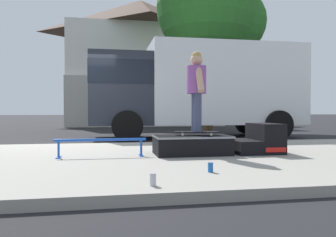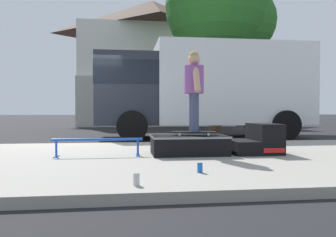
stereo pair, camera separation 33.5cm
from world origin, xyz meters
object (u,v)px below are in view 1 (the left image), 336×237
Objects in this scene: soda_can_b at (211,167)px; street_tree_main at (213,12)px; box_truck at (195,86)px; skater_kid at (196,85)px; kicker_ramp at (258,141)px; skateboard at (196,132)px; grind_rail at (101,143)px; skate_box at (192,144)px; soda_can at (153,180)px.

street_tree_main is at bearing 72.07° from soda_can_b.
soda_can_b is 7.13m from box_truck.
street_tree_main is (3.01, 8.44, 3.93)m from skater_kid.
skateboard is (-1.15, 0.05, 0.16)m from kicker_ramp.
grind_rail is 11.94× the size of soda_can_b.
soda_can_b is at bearing -96.39° from skate_box.
box_truck reaches higher than skater_kid.
skateboard is at bearing -104.64° from box_truck.
soda_can_b is at bearing 37.21° from soda_can.
skate_box is at bearing 1.52° from grind_rail.
street_tree_main is (1.69, 3.42, 3.58)m from box_truck.
skate_box is 1.64× the size of skateboard.
grind_rail is (-1.57, -0.04, 0.05)m from skate_box.
soda_can is at bearing -114.82° from skateboard.
grind_rail is 2.34m from soda_can.
grind_rail is 1.95m from skater_kid.
skater_kid is at bearing 28.08° from skate_box.
skateboard is 10.15m from street_tree_main.
box_truck is at bearing 75.36° from skateboard.
skater_kid reaches higher than soda_can_b.
skate_box is 0.93× the size of skater_kid.
skate_box is at bearing -110.09° from street_tree_main.
kicker_ramp is at bearing -91.80° from box_truck.
kicker_ramp is 2.23m from soda_can_b.
box_truck is (2.40, 7.38, 1.52)m from soda_can.
grind_rail reaches higher than soda_can.
skater_kid is at bearing 65.18° from soda_can.
kicker_ramp is 6.74× the size of soda_can.
grind_rail is 10.91m from street_tree_main.
skateboard is 0.10× the size of street_tree_main.
kicker_ramp reaches higher than grind_rail.
skater_kid is (0.10, 0.05, 1.05)m from skate_box.
soda_can_b is 11.86m from street_tree_main.
kicker_ramp is at bearing -2.66° from skater_kid.
skate_box is 0.87× the size of grind_rail.
street_tree_main reaches higher than grind_rail.
grind_rail is at bearing 104.23° from soda_can.
box_truck reaches higher than soda_can.
kicker_ramp is 0.60× the size of skater_kid.
kicker_ramp is at bearing -2.66° from skateboard.
skateboard reaches higher than soda_can_b.
skateboard is 0.12× the size of box_truck.
street_tree_main is at bearing 61.30° from grind_rail.
soda_can_b is 0.02× the size of street_tree_main.
skate_box is 1.71m from soda_can_b.
box_truck is (1.31, 5.02, 0.35)m from skater_kid.
grind_rail is 6.07m from box_truck.
street_tree_main is (3.30, 10.19, 5.10)m from soda_can_b.
skater_kid is at bearing 80.60° from soda_can_b.
box_truck reaches higher than kicker_ramp.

